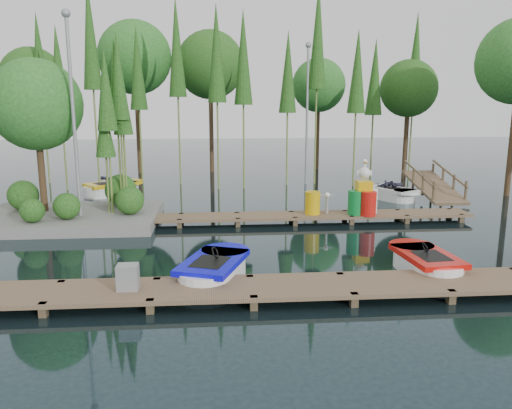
{
  "coord_description": "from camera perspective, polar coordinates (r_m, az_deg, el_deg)",
  "views": [
    {
      "loc": [
        -0.74,
        -14.93,
        4.3
      ],
      "look_at": [
        0.5,
        0.5,
        1.1
      ],
      "focal_mm": 35.0,
      "sensor_mm": 36.0,
      "label": 1
    }
  ],
  "objects": [
    {
      "name": "near_dock",
      "position": [
        11.22,
        -0.5,
        -9.56
      ],
      "size": [
        18.0,
        1.5,
        0.5
      ],
      "color": "brown",
      "rests_on": "ground"
    },
    {
      "name": "lamp_rear",
      "position": [
        26.36,
        5.88,
        11.53
      ],
      "size": [
        0.3,
        0.3,
        7.25
      ],
      "color": "gray",
      "rests_on": "ground"
    },
    {
      "name": "boat_white_far",
      "position": [
        23.06,
        15.3,
        1.19
      ],
      "size": [
        2.3,
        2.77,
        1.2
      ],
      "rotation": [
        0.0,
        0.0,
        -0.32
      ],
      "color": "white",
      "rests_on": "ground"
    },
    {
      "name": "seagull_post",
      "position": [
        18.22,
        8.14,
        0.58
      ],
      "size": [
        0.49,
        0.27,
        0.79
      ],
      "color": "gray",
      "rests_on": "far_dock"
    },
    {
      "name": "boat_blue",
      "position": [
        12.27,
        -4.82,
        -7.55
      ],
      "size": [
        2.09,
        2.98,
        0.92
      ],
      "rotation": [
        0.0,
        0.0,
        -0.35
      ],
      "color": "white",
      "rests_on": "ground"
    },
    {
      "name": "yellow_barrel",
      "position": [
        18.13,
        6.48,
        0.19
      ],
      "size": [
        0.55,
        0.55,
        0.83
      ],
      "primitive_type": "cylinder",
      "color": "gold",
      "rests_on": "far_dock"
    },
    {
      "name": "far_dock",
      "position": [
        17.99,
        1.08,
        -1.41
      ],
      "size": [
        15.0,
        1.2,
        0.5
      ],
      "color": "brown",
      "rests_on": "ground"
    },
    {
      "name": "ground_plane",
      "position": [
        15.56,
        -1.69,
        -4.37
      ],
      "size": [
        90.0,
        90.0,
        0.0
      ],
      "primitive_type": "plane",
      "color": "#1B2D33"
    },
    {
      "name": "ramp",
      "position": [
        23.84,
        19.6,
        2.03
      ],
      "size": [
        1.5,
        3.94,
        1.49
      ],
      "color": "brown",
      "rests_on": "ground"
    },
    {
      "name": "island",
      "position": [
        19.09,
        -21.71,
        7.5
      ],
      "size": [
        6.2,
        4.2,
        6.75
      ],
      "color": "slate",
      "rests_on": "ground"
    },
    {
      "name": "boat_yellow_far",
      "position": [
        24.3,
        -16.14,
        1.74
      ],
      "size": [
        3.07,
        2.76,
        1.44
      ],
      "rotation": [
        0.0,
        0.0,
        0.3
      ],
      "color": "white",
      "rests_on": "ground"
    },
    {
      "name": "lamp_island",
      "position": [
        18.07,
        -20.24,
        10.85
      ],
      "size": [
        0.3,
        0.3,
        7.25
      ],
      "color": "gray",
      "rests_on": "ground"
    },
    {
      "name": "tree_screen",
      "position": [
        25.63,
        -7.78,
        15.63
      ],
      "size": [
        34.42,
        18.53,
        10.31
      ],
      "color": "#432F1C",
      "rests_on": "ground"
    },
    {
      "name": "drum_cluster",
      "position": [
        18.4,
        12.28,
        0.72
      ],
      "size": [
        1.16,
        1.06,
        2.0
      ],
      "color": "#0D772E",
      "rests_on": "far_dock"
    },
    {
      "name": "utility_cabinet",
      "position": [
        11.25,
        -14.44,
        -8.03
      ],
      "size": [
        0.45,
        0.38,
        0.55
      ],
      "primitive_type": "cube",
      "color": "gray",
      "rests_on": "near_dock"
    },
    {
      "name": "boat_red",
      "position": [
        13.47,
        18.81,
        -6.45
      ],
      "size": [
        1.39,
        2.69,
        0.87
      ],
      "rotation": [
        0.0,
        0.0,
        0.09
      ],
      "color": "white",
      "rests_on": "ground"
    }
  ]
}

